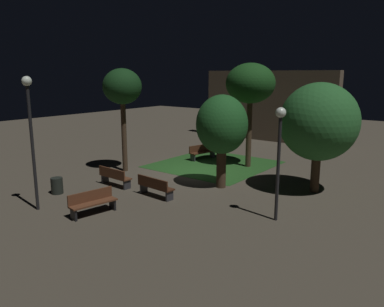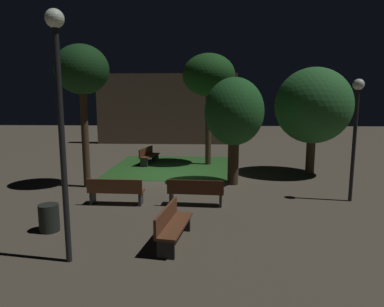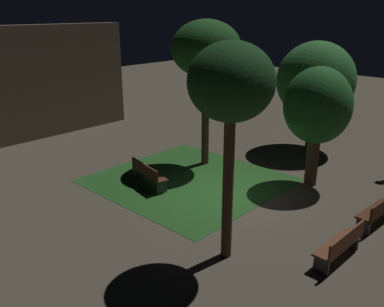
% 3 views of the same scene
% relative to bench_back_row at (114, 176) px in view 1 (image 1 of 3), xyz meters
% --- Properties ---
extents(ground_plane, '(60.00, 60.00, 0.00)m').
position_rel_bench_back_row_xyz_m(ground_plane, '(1.30, 4.42, -0.48)').
color(ground_plane, '#4C4438').
extents(grass_lawn, '(6.07, 6.31, 0.01)m').
position_rel_bench_back_row_xyz_m(grass_lawn, '(1.20, 6.41, -0.48)').
color(grass_lawn, '#23511E').
rests_on(grass_lawn, ground).
extents(bench_back_row, '(1.81, 0.54, 0.88)m').
position_rel_bench_back_row_xyz_m(bench_back_row, '(0.00, 0.00, 0.00)').
color(bench_back_row, brown).
rests_on(bench_back_row, ground).
extents(bench_front_right, '(1.83, 0.60, 0.88)m').
position_rel_bench_back_row_xyz_m(bench_front_right, '(2.58, 0.00, 0.00)').
color(bench_front_right, '#422314').
rests_on(bench_front_right, ground).
extents(bench_path_side, '(0.76, 1.85, 0.88)m').
position_rel_bench_back_row_xyz_m(bench_path_side, '(2.12, -2.87, 0.00)').
color(bench_path_side, brown).
rests_on(bench_path_side, ground).
extents(bench_near_trees, '(0.84, 1.86, 0.88)m').
position_rel_bench_back_row_xyz_m(bench_near_trees, '(-0.17, 7.10, 0.00)').
color(bench_near_trees, '#422314').
rests_on(bench_near_trees, ground).
extents(tree_tall_center, '(2.33, 2.33, 4.26)m').
position_rel_bench_back_row_xyz_m(tree_tall_center, '(3.99, 2.93, 2.39)').
color(tree_tall_center, '#423021').
rests_on(tree_tall_center, ground).
extents(tree_back_right, '(2.68, 2.68, 5.72)m').
position_rel_bench_back_row_xyz_m(tree_back_right, '(3.00, 7.17, 4.10)').
color(tree_back_right, '#423021').
rests_on(tree_back_right, ground).
extents(tree_right_canopy, '(3.36, 3.36, 4.81)m').
position_rel_bench_back_row_xyz_m(tree_right_canopy, '(7.65, 4.92, 2.63)').
color(tree_right_canopy, '#423021').
rests_on(tree_right_canopy, ground).
extents(tree_lawn_side, '(2.01, 2.01, 5.42)m').
position_rel_bench_back_row_xyz_m(tree_lawn_side, '(-1.75, 2.26, 3.93)').
color(tree_lawn_side, '#423021').
rests_on(tree_lawn_side, ground).
extents(lamp_post_path_center, '(0.36, 0.36, 5.07)m').
position_rel_bench_back_row_xyz_m(lamp_post_path_center, '(0.04, -3.88, 2.91)').
color(lamp_post_path_center, black).
rests_on(lamp_post_path_center, ground).
extents(lamp_post_plaza_east, '(0.36, 0.36, 4.04)m').
position_rel_bench_back_row_xyz_m(lamp_post_plaza_east, '(7.78, 0.79, 2.31)').
color(lamp_post_plaza_east, black).
rests_on(lamp_post_plaza_east, ground).
extents(trash_bin, '(0.51, 0.51, 0.71)m').
position_rel_bench_back_row_xyz_m(trash_bin, '(-1.13, -2.27, -0.12)').
color(trash_bin, black).
rests_on(trash_bin, ground).
extents(building_wall_backdrop, '(10.80, 0.80, 5.37)m').
position_rel_bench_back_row_xyz_m(building_wall_backdrop, '(-0.19, 15.74, 2.21)').
color(building_wall_backdrop, brown).
rests_on(building_wall_backdrop, ground).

